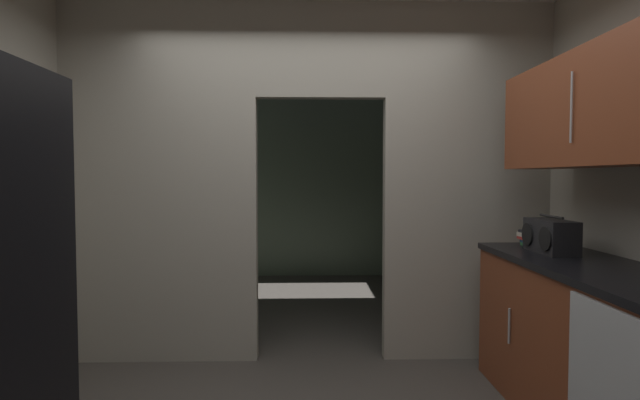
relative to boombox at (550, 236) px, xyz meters
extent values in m
cube|color=#ADA899|center=(-2.63, 0.78, 0.32)|extent=(1.46, 0.12, 2.72)
cube|color=#ADA899|center=(-0.29, 0.78, 0.32)|extent=(1.27, 0.12, 2.72)
cube|color=#ADA899|center=(-1.41, 0.78, 1.33)|extent=(0.98, 0.12, 0.72)
cube|color=slate|center=(-1.51, 4.11, 0.32)|extent=(3.71, 0.10, 2.72)
cube|color=slate|center=(-3.31, 2.44, 0.32)|extent=(0.10, 3.32, 2.72)
cube|color=slate|center=(0.30, 2.44, 0.32)|extent=(0.10, 3.32, 2.72)
cube|color=brown|center=(0.03, -0.50, -0.59)|extent=(0.59, 2.00, 0.90)
cube|color=black|center=(0.03, -0.50, -0.12)|extent=(0.63, 2.00, 0.04)
cylinder|color=#B7BABC|center=(-0.27, -0.94, -0.55)|extent=(0.01, 0.01, 0.22)
cylinder|color=#B7BABC|center=(-0.27, -0.06, -0.55)|extent=(0.01, 0.01, 0.22)
cube|color=brown|center=(0.03, -0.50, 0.73)|extent=(0.34, 1.80, 0.61)
cylinder|color=#B7BABC|center=(-0.15, -0.50, 0.73)|extent=(0.01, 0.01, 0.37)
cube|color=black|center=(0.00, 0.00, 0.00)|extent=(0.18, 0.41, 0.21)
cylinder|color=#262626|center=(0.00, 0.00, 0.12)|extent=(0.02, 0.28, 0.02)
cylinder|color=black|center=(-0.09, -0.12, 0.00)|extent=(0.01, 0.15, 0.15)
cylinder|color=black|center=(-0.09, 0.12, 0.00)|extent=(0.01, 0.15, 0.15)
cube|color=#388C47|center=(0.02, 0.32, -0.10)|extent=(0.12, 0.13, 0.02)
cube|color=#2D609E|center=(0.03, 0.33, -0.07)|extent=(0.12, 0.14, 0.02)
cube|color=red|center=(0.02, 0.34, -0.05)|extent=(0.14, 0.15, 0.02)
cube|color=beige|center=(0.02, 0.32, -0.03)|extent=(0.12, 0.16, 0.03)
cube|color=black|center=(0.03, 0.32, -0.01)|extent=(0.14, 0.16, 0.02)
camera|label=1|loc=(-1.52, -3.09, 0.37)|focal=28.30mm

